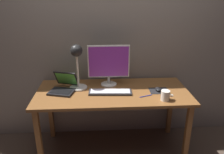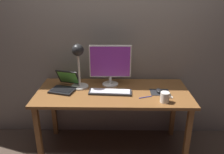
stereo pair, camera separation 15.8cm
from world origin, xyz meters
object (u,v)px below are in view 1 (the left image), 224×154
keyboard_main (110,92)px  monitor (109,64)px  laptop (64,85)px  mouse (158,89)px  coffee_mug (165,95)px  pen (146,96)px  desk_lamp (77,60)px

keyboard_main → monitor: bearing=91.2°
keyboard_main → laptop: bearing=168.2°
keyboard_main → laptop: (-0.48, 0.10, 0.04)m
mouse → coffee_mug: coffee_mug is taller
pen → laptop: bearing=166.6°
monitor → laptop: (-0.48, -0.11, -0.20)m
keyboard_main → pen: size_ratio=3.20×
mouse → coffee_mug: bearing=-85.4°
desk_lamp → pen: bearing=-19.4°
monitor → keyboard_main: 0.32m
desk_lamp → mouse: desk_lamp is taller
monitor → keyboard_main: (0.00, -0.22, -0.24)m
coffee_mug → pen: (-0.17, 0.09, -0.05)m
monitor → pen: bearing=-41.3°
keyboard_main → coffee_mug: (0.52, -0.19, 0.04)m
laptop → mouse: bearing=-4.5°
desk_lamp → pen: 0.80m
keyboard_main → pen: 0.37m
desk_lamp → mouse: bearing=-8.2°
coffee_mug → pen: 0.20m
mouse → laptop: bearing=175.5°
coffee_mug → desk_lamp: bearing=158.8°
laptop → pen: 0.86m
keyboard_main → pen: (0.35, -0.10, -0.01)m
desk_lamp → mouse: 0.90m
desk_lamp → coffee_mug: (0.86, -0.33, -0.27)m
desk_lamp → laptop: bearing=-163.4°
monitor → mouse: (0.51, -0.19, -0.23)m
monitor → keyboard_main: bearing=-88.8°
mouse → pen: 0.20m
monitor → laptop: size_ratio=1.31×
laptop → desk_lamp: bearing=16.6°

